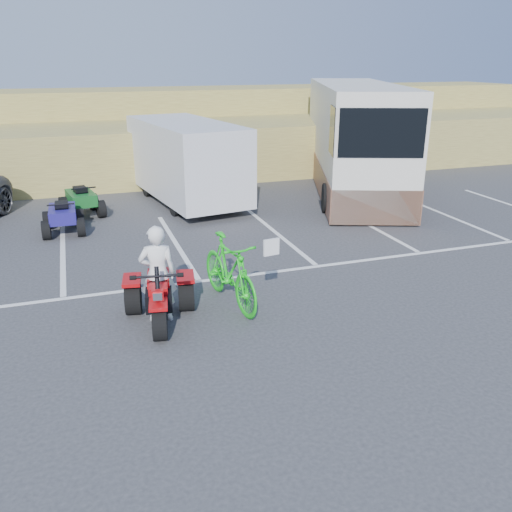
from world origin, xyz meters
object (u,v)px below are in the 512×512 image
object	(u,v)px
red_trike_atv	(161,323)
cargo_trailer	(186,159)
rider	(158,274)
green_dirt_bike	(230,271)
quad_atv_blue	(65,232)
quad_atv_green	(83,215)
rv_motorhome	(353,144)

from	to	relation	value
red_trike_atv	cargo_trailer	distance (m)	8.67
rider	green_dirt_bike	size ratio (longest dim) A/B	0.79
red_trike_atv	quad_atv_blue	bearing A→B (deg)	113.90
quad_atv_green	quad_atv_blue	bearing A→B (deg)	-117.82
red_trike_atv	rider	size ratio (longest dim) A/B	0.97
rv_motorhome	quad_atv_blue	world-z (taller)	rv_motorhome
red_trike_atv	quad_atv_green	distance (m)	7.74
rv_motorhome	quad_atv_green	distance (m)	9.45
green_dirt_bike	cargo_trailer	xyz separation A→B (m)	(0.87, 7.88, 0.71)
quad_atv_blue	quad_atv_green	distance (m)	1.67
green_dirt_bike	cargo_trailer	world-z (taller)	cargo_trailer
rider	rv_motorhome	bearing A→B (deg)	-125.27
red_trike_atv	rider	distance (m)	0.88
green_dirt_bike	quad_atv_blue	distance (m)	6.45
cargo_trailer	quad_atv_green	distance (m)	3.61
cargo_trailer	quad_atv_green	world-z (taller)	cargo_trailer
red_trike_atv	green_dirt_bike	bearing A→B (deg)	24.78
rv_motorhome	green_dirt_bike	bearing A→B (deg)	-110.02
rider	quad_atv_green	distance (m)	7.65
red_trike_atv	cargo_trailer	size ratio (longest dim) A/B	0.30
rider	rv_motorhome	xyz separation A→B (m)	(8.23, 8.30, 0.66)
green_dirt_bike	quad_atv_blue	size ratio (longest dim) A/B	1.55
quad_atv_blue	quad_atv_green	world-z (taller)	quad_atv_green
cargo_trailer	quad_atv_blue	size ratio (longest dim) A/B	4.02
green_dirt_bike	quad_atv_green	world-z (taller)	green_dirt_bike
rider	rv_motorhome	world-z (taller)	rv_motorhome
rider	quad_atv_green	xyz separation A→B (m)	(-1.07, 7.52, -0.87)
red_trike_atv	green_dirt_bike	world-z (taller)	green_dirt_bike
cargo_trailer	green_dirt_bike	bearing A→B (deg)	-105.39
red_trike_atv	green_dirt_bike	distance (m)	1.58
green_dirt_bike	rv_motorhome	size ratio (longest dim) A/B	0.22
rider	quad_atv_blue	bearing A→B (deg)	-65.53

